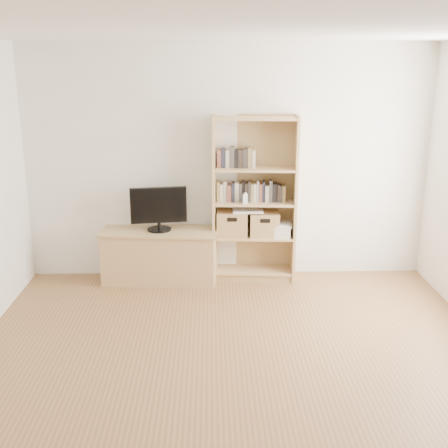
{
  "coord_description": "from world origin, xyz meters",
  "views": [
    {
      "loc": [
        -0.2,
        -3.68,
        2.42
      ],
      "look_at": [
        -0.06,
        1.9,
        0.77
      ],
      "focal_mm": 45.0,
      "sensor_mm": 36.0,
      "label": 1
    }
  ],
  "objects_px": {
    "baby_monitor": "(245,199)",
    "basket_right": "(264,224)",
    "basket_left": "(232,223)",
    "tv_stand": "(160,257)",
    "laptop": "(248,210)",
    "bookshelf": "(254,200)",
    "television": "(159,209)"
  },
  "relations": [
    {
      "from": "basket_left",
      "to": "basket_right",
      "type": "height_order",
      "value": "basket_left"
    },
    {
      "from": "basket_right",
      "to": "laptop",
      "type": "distance_m",
      "value": 0.24
    },
    {
      "from": "bookshelf",
      "to": "tv_stand",
      "type": "bearing_deg",
      "value": -172.64
    },
    {
      "from": "baby_monitor",
      "to": "laptop",
      "type": "height_order",
      "value": "baby_monitor"
    },
    {
      "from": "bookshelf",
      "to": "television",
      "type": "xyz_separation_m",
      "value": [
        -1.06,
        -0.07,
        -0.08
      ]
    },
    {
      "from": "tv_stand",
      "to": "bookshelf",
      "type": "distance_m",
      "value": 1.24
    },
    {
      "from": "laptop",
      "to": "tv_stand",
      "type": "bearing_deg",
      "value": -175.25
    },
    {
      "from": "bookshelf",
      "to": "basket_left",
      "type": "relative_size",
      "value": 5.48
    },
    {
      "from": "basket_right",
      "to": "tv_stand",
      "type": "bearing_deg",
      "value": -176.53
    },
    {
      "from": "tv_stand",
      "to": "laptop",
      "type": "relative_size",
      "value": 3.75
    },
    {
      "from": "baby_monitor",
      "to": "basket_right",
      "type": "distance_m",
      "value": 0.39
    },
    {
      "from": "basket_right",
      "to": "laptop",
      "type": "bearing_deg",
      "value": 179.02
    },
    {
      "from": "television",
      "to": "laptop",
      "type": "bearing_deg",
      "value": -3.91
    },
    {
      "from": "basket_left",
      "to": "basket_right",
      "type": "xyz_separation_m",
      "value": [
        0.36,
        -0.02,
        -0.01
      ]
    },
    {
      "from": "tv_stand",
      "to": "laptop",
      "type": "height_order",
      "value": "laptop"
    },
    {
      "from": "television",
      "to": "laptop",
      "type": "relative_size",
      "value": 1.84
    },
    {
      "from": "bookshelf",
      "to": "television",
      "type": "relative_size",
      "value": 3.01
    },
    {
      "from": "bookshelf",
      "to": "basket_left",
      "type": "xyz_separation_m",
      "value": [
        -0.25,
        0.01,
        -0.27
      ]
    },
    {
      "from": "tv_stand",
      "to": "baby_monitor",
      "type": "bearing_deg",
      "value": 4.14
    },
    {
      "from": "bookshelf",
      "to": "basket_left",
      "type": "height_order",
      "value": "bookshelf"
    },
    {
      "from": "basket_left",
      "to": "tv_stand",
      "type": "bearing_deg",
      "value": -171.96
    },
    {
      "from": "basket_left",
      "to": "laptop",
      "type": "distance_m",
      "value": 0.23
    },
    {
      "from": "laptop",
      "to": "basket_right",
      "type": "bearing_deg",
      "value": -0.53
    },
    {
      "from": "basket_right",
      "to": "laptop",
      "type": "xyz_separation_m",
      "value": [
        -0.19,
        0.01,
        0.16
      ]
    },
    {
      "from": "laptop",
      "to": "basket_left",
      "type": "bearing_deg",
      "value": 175.42
    },
    {
      "from": "baby_monitor",
      "to": "basket_right",
      "type": "height_order",
      "value": "baby_monitor"
    },
    {
      "from": "basket_left",
      "to": "basket_right",
      "type": "relative_size",
      "value": 1.05
    },
    {
      "from": "bookshelf",
      "to": "television",
      "type": "height_order",
      "value": "bookshelf"
    },
    {
      "from": "bookshelf",
      "to": "basket_left",
      "type": "distance_m",
      "value": 0.37
    },
    {
      "from": "tv_stand",
      "to": "television",
      "type": "distance_m",
      "value": 0.55
    },
    {
      "from": "baby_monitor",
      "to": "television",
      "type": "bearing_deg",
      "value": 178.03
    },
    {
      "from": "tv_stand",
      "to": "basket_right",
      "type": "height_order",
      "value": "basket_right"
    }
  ]
}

